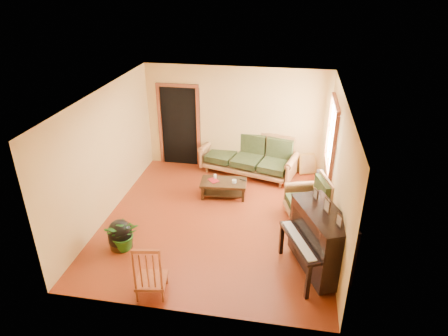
% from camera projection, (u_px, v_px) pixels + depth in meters
% --- Properties ---
extents(floor, '(5.00, 5.00, 0.00)m').
position_uv_depth(floor, '(217.00, 220.00, 8.18)').
color(floor, '#5F1E0C').
rests_on(floor, ground).
extents(doorway, '(1.08, 0.16, 2.05)m').
position_uv_depth(doorway, '(179.00, 127.00, 10.14)').
color(doorway, black).
rests_on(doorway, floor).
extents(window, '(0.12, 1.36, 1.46)m').
position_uv_depth(window, '(332.00, 136.00, 8.31)').
color(window, white).
rests_on(window, right_wall).
extents(sofa, '(2.50, 1.53, 1.00)m').
position_uv_depth(sofa, '(248.00, 155.00, 9.82)').
color(sofa, brown).
rests_on(sofa, floor).
extents(coffee_table, '(1.05, 0.63, 0.37)m').
position_uv_depth(coffee_table, '(224.00, 189.00, 8.97)').
color(coffee_table, black).
rests_on(coffee_table, floor).
extents(armchair, '(1.11, 1.13, 0.92)m').
position_uv_depth(armchair, '(307.00, 199.00, 8.04)').
color(armchair, brown).
rests_on(armchair, floor).
extents(piano, '(1.24, 1.52, 1.17)m').
position_uv_depth(piano, '(320.00, 242.00, 6.56)').
color(piano, black).
rests_on(piano, floor).
extents(footstool, '(0.54, 0.54, 0.42)m').
position_uv_depth(footstool, '(121.00, 237.00, 7.30)').
color(footstool, black).
rests_on(footstool, floor).
extents(red_chair, '(0.53, 0.57, 0.99)m').
position_uv_depth(red_chair, '(150.00, 268.00, 6.12)').
color(red_chair, brown).
rests_on(red_chair, floor).
extents(leaning_frame, '(0.43, 0.24, 0.57)m').
position_uv_depth(leaning_frame, '(308.00, 164.00, 9.90)').
color(leaning_frame, '#BE8E3F').
rests_on(leaning_frame, floor).
extents(ceramic_crock, '(0.21, 0.21, 0.23)m').
position_uv_depth(ceramic_crock, '(320.00, 175.00, 9.73)').
color(ceramic_crock, '#3756A6').
rests_on(ceramic_crock, floor).
extents(potted_plant, '(0.72, 0.66, 0.68)m').
position_uv_depth(potted_plant, '(123.00, 233.00, 7.20)').
color(potted_plant, '#1E5919').
rests_on(potted_plant, floor).
extents(book, '(0.29, 0.29, 0.02)m').
position_uv_depth(book, '(210.00, 181.00, 8.86)').
color(book, maroon).
rests_on(book, coffee_table).
extents(candle, '(0.07, 0.07, 0.11)m').
position_uv_depth(candle, '(215.00, 177.00, 8.97)').
color(candle, white).
rests_on(candle, coffee_table).
extents(glass_jar, '(0.12, 0.12, 0.07)m').
position_uv_depth(glass_jar, '(234.00, 181.00, 8.83)').
color(glass_jar, silver).
rests_on(glass_jar, coffee_table).
extents(remote, '(0.15, 0.09, 0.01)m').
position_uv_depth(remote, '(243.00, 180.00, 8.94)').
color(remote, black).
rests_on(remote, coffee_table).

